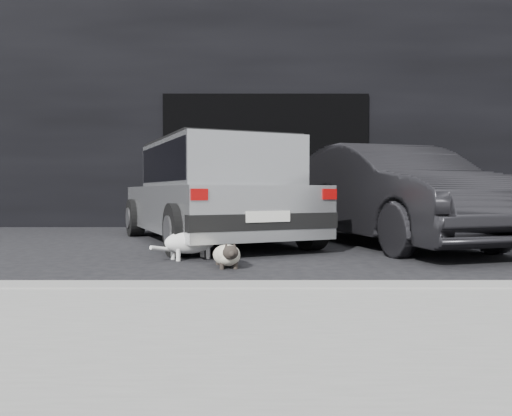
{
  "coord_description": "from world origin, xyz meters",
  "views": [
    {
      "loc": [
        0.8,
        -5.79,
        0.72
      ],
      "look_at": [
        0.8,
        -0.51,
        0.53
      ],
      "focal_mm": 35.0,
      "sensor_mm": 36.0,
      "label": 1
    }
  ],
  "objects_px": {
    "silver_hatchback": "(213,187)",
    "cat_white": "(194,241)",
    "cat_siamese": "(227,255)",
    "second_car": "(391,194)"
  },
  "relations": [
    {
      "from": "cat_white",
      "to": "silver_hatchback",
      "type": "bearing_deg",
      "value": 146.36
    },
    {
      "from": "silver_hatchback",
      "to": "cat_white",
      "type": "relative_size",
      "value": 5.74
    },
    {
      "from": "cat_siamese",
      "to": "cat_white",
      "type": "height_order",
      "value": "cat_white"
    },
    {
      "from": "cat_siamese",
      "to": "cat_white",
      "type": "distance_m",
      "value": 0.71
    },
    {
      "from": "cat_siamese",
      "to": "second_car",
      "type": "bearing_deg",
      "value": -148.15
    },
    {
      "from": "silver_hatchback",
      "to": "cat_siamese",
      "type": "distance_m",
      "value": 2.36
    },
    {
      "from": "second_car",
      "to": "cat_white",
      "type": "distance_m",
      "value": 2.84
    },
    {
      "from": "second_car",
      "to": "cat_siamese",
      "type": "relative_size",
      "value": 5.54
    },
    {
      "from": "silver_hatchback",
      "to": "cat_white",
      "type": "bearing_deg",
      "value": -115.52
    },
    {
      "from": "cat_siamese",
      "to": "cat_white",
      "type": "relative_size",
      "value": 1.01
    }
  ]
}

